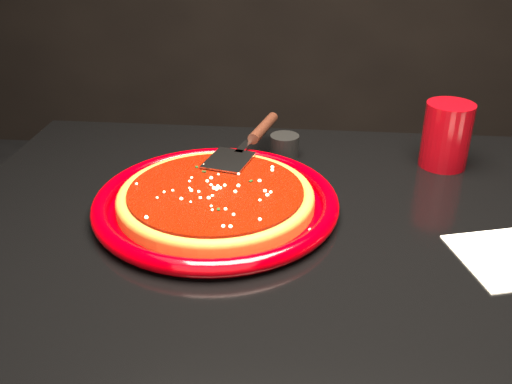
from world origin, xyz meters
TOP-DOWN VIEW (x-y plane):
  - plate at (-0.18, 0.04)m, footprint 0.39×0.39m
  - pizza_crust at (-0.18, 0.04)m, footprint 0.31×0.31m
  - pizza_crust_rim at (-0.18, 0.04)m, footprint 0.31×0.31m
  - pizza_sauce at (-0.18, 0.04)m, footprint 0.28×0.28m
  - parmesan_dusting at (-0.18, 0.04)m, footprint 0.26×0.26m
  - basil_flecks at (-0.18, 0.04)m, footprint 0.24×0.24m
  - pizza_server at (-0.14, 0.21)m, footprint 0.15×0.31m
  - cup at (0.21, 0.25)m, footprint 0.10×0.10m
  - napkin_a at (0.25, -0.06)m, footprint 0.17×0.17m
  - ramekin at (-0.08, 0.26)m, footprint 0.06×0.06m

SIDE VIEW (x-z plane):
  - napkin_a at x=0.25m, z-range 0.75..0.75m
  - plate at x=-0.18m, z-range 0.75..0.78m
  - pizza_crust at x=-0.18m, z-range 0.76..0.78m
  - ramekin at x=-0.08m, z-range 0.75..0.79m
  - pizza_crust_rim at x=-0.18m, z-range 0.77..0.79m
  - pizza_sauce at x=-0.18m, z-range 0.78..0.79m
  - basil_flecks at x=-0.18m, z-range 0.79..0.79m
  - parmesan_dusting at x=-0.18m, z-range 0.79..0.79m
  - pizza_server at x=-0.14m, z-range 0.79..0.81m
  - cup at x=0.21m, z-range 0.75..0.87m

